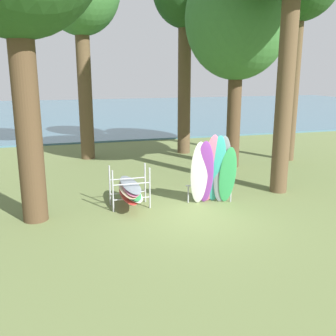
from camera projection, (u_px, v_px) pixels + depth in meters
name	position (u px, v px, depth m)	size (l,w,h in m)	color
ground_plane	(194.00, 216.00, 11.09)	(80.00, 80.00, 0.00)	olive
lake_water	(89.00, 112.00, 39.51)	(80.00, 36.00, 0.10)	#477084
tree_mid_behind	(238.00, 20.00, 15.47)	(4.20, 4.20, 8.48)	#4C3823
leaning_board_pile	(213.00, 172.00, 11.75)	(1.50, 0.94, 2.26)	white
board_storage_rack	(130.00, 189.00, 11.72)	(1.15, 2.13, 1.25)	#9EA0A5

